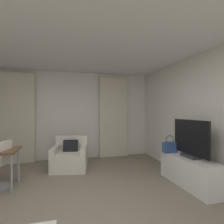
{
  "coord_description": "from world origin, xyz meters",
  "views": [
    {
      "loc": [
        -0.17,
        -2.54,
        1.44
      ],
      "look_at": [
        0.89,
        1.32,
        1.41
      ],
      "focal_mm": 28.91,
      "sensor_mm": 36.0,
      "label": 1
    }
  ],
  "objects_px": {
    "armchair": "(70,158)",
    "handbag_primary": "(170,147)",
    "tv_console": "(190,171)",
    "tv_flatscreen": "(190,140)"
  },
  "relations": [
    {
      "from": "armchair",
      "to": "handbag_primary",
      "type": "height_order",
      "value": "handbag_primary"
    },
    {
      "from": "handbag_primary",
      "to": "tv_console",
      "type": "bearing_deg",
      "value": -73.6
    },
    {
      "from": "armchair",
      "to": "tv_flatscreen",
      "type": "distance_m",
      "value": 2.81
    },
    {
      "from": "armchair",
      "to": "handbag_primary",
      "type": "bearing_deg",
      "value": -29.85
    },
    {
      "from": "tv_flatscreen",
      "to": "handbag_primary",
      "type": "distance_m",
      "value": 0.54
    },
    {
      "from": "armchair",
      "to": "handbag_primary",
      "type": "distance_m",
      "value": 2.39
    },
    {
      "from": "tv_console",
      "to": "handbag_primary",
      "type": "bearing_deg",
      "value": 106.4
    },
    {
      "from": "tv_flatscreen",
      "to": "handbag_primary",
      "type": "relative_size",
      "value": 2.56
    },
    {
      "from": "armchair",
      "to": "tv_flatscreen",
      "type": "xyz_separation_m",
      "value": [
        2.18,
        -1.65,
        0.61
      ]
    },
    {
      "from": "tv_console",
      "to": "armchair",
      "type": "bearing_deg",
      "value": 143.04
    }
  ]
}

